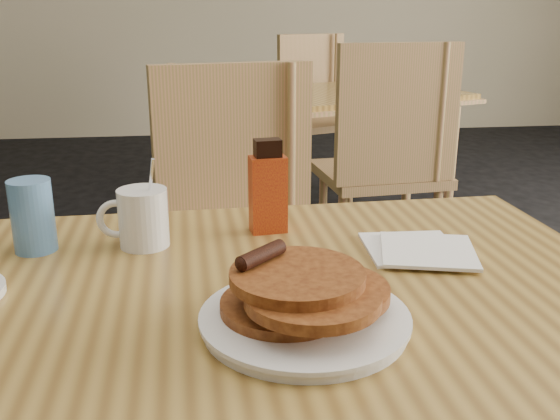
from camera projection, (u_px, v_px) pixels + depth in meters
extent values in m
cube|color=#A6813B|center=(257.00, 298.00, 0.94)|extent=(1.18, 0.80, 0.04)
cube|color=tan|center=(257.00, 307.00, 0.94)|extent=(1.22, 0.84, 0.02)
cylinder|color=tan|center=(467.00, 377.00, 1.40)|extent=(0.04, 0.04, 0.71)
cube|color=#A6813B|center=(339.00, 95.00, 3.10)|extent=(1.32, 1.08, 0.04)
cube|color=tan|center=(339.00, 98.00, 3.10)|extent=(1.37, 1.13, 0.02)
cylinder|color=tan|center=(247.00, 188.00, 2.87)|extent=(0.04, 0.04, 0.71)
cylinder|color=tan|center=(410.00, 153.00, 3.55)|extent=(0.04, 0.04, 0.71)
cube|color=tan|center=(241.00, 271.00, 1.64)|extent=(0.54, 0.54, 0.04)
cube|color=tan|center=(234.00, 153.00, 1.75)|extent=(0.45, 0.14, 0.50)
cylinder|color=tan|center=(173.00, 400.00, 1.52)|extent=(0.04, 0.04, 0.46)
cylinder|color=tan|center=(298.00, 320.00, 1.92)|extent=(0.04, 0.04, 0.46)
cube|color=tan|center=(316.00, 123.00, 3.77)|extent=(0.57, 0.57, 0.04)
cube|color=tan|center=(311.00, 75.00, 3.88)|extent=(0.44, 0.19, 0.49)
cylinder|color=tan|center=(290.00, 172.00, 3.65)|extent=(0.04, 0.04, 0.46)
cylinder|color=tan|center=(338.00, 156.00, 4.04)|extent=(0.04, 0.04, 0.46)
cube|color=tan|center=(378.00, 174.00, 2.55)|extent=(0.51, 0.51, 0.04)
cube|color=tan|center=(398.00, 115.00, 2.26)|extent=(0.47, 0.09, 0.51)
cylinder|color=tan|center=(341.00, 252.00, 2.43)|extent=(0.04, 0.04, 0.48)
cylinder|color=tan|center=(404.00, 218.00, 2.83)|extent=(0.04, 0.04, 0.48)
cylinder|color=white|center=(305.00, 321.00, 0.81)|extent=(0.27, 0.27, 0.02)
cylinder|color=white|center=(305.00, 316.00, 0.81)|extent=(0.27, 0.27, 0.01)
cylinder|color=#93501E|center=(285.00, 305.00, 0.81)|extent=(0.17, 0.17, 0.01)
cylinder|color=#93501E|center=(324.00, 291.00, 0.82)|extent=(0.17, 0.17, 0.01)
cylinder|color=#93501E|center=(313.00, 298.00, 0.77)|extent=(0.17, 0.17, 0.01)
cylinder|color=#93501E|center=(297.00, 276.00, 0.79)|extent=(0.17, 0.17, 0.01)
cylinder|color=black|center=(261.00, 255.00, 0.81)|extent=(0.07, 0.07, 0.02)
cylinder|color=white|center=(143.00, 218.00, 1.07)|extent=(0.09, 0.09, 0.10)
torus|color=white|center=(117.00, 219.00, 1.07)|extent=(0.07, 0.01, 0.07)
cylinder|color=black|center=(142.00, 194.00, 1.06)|extent=(0.08, 0.08, 0.01)
cylinder|color=silver|center=(149.00, 198.00, 1.06)|extent=(0.03, 0.05, 0.15)
cube|color=maroon|center=(268.00, 194.00, 1.14)|extent=(0.07, 0.05, 0.14)
cube|color=black|center=(268.00, 148.00, 1.11)|extent=(0.05, 0.04, 0.03)
cube|color=white|center=(411.00, 248.00, 1.07)|extent=(0.16, 0.16, 0.01)
cube|color=white|center=(428.00, 251.00, 1.04)|extent=(0.19, 0.19, 0.01)
cylinder|color=#5286C1|center=(33.00, 216.00, 1.05)|extent=(0.07, 0.07, 0.12)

